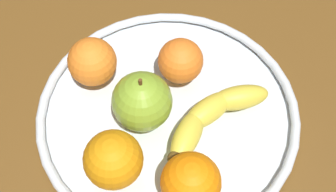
{
  "coord_description": "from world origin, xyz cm",
  "views": [
    {
      "loc": [
        23.85,
        20.65,
        52.87
      ],
      "look_at": [
        0.0,
        0.0,
        4.8
      ],
      "focal_mm": 49.64,
      "sensor_mm": 36.0,
      "label": 1
    }
  ],
  "objects_px": {
    "orange_back_left": "(191,182)",
    "orange_front_left": "(92,62)",
    "orange_back_right": "(113,160)",
    "apple": "(142,101)",
    "orange_front_right": "(181,61)",
    "banana": "(211,116)",
    "fruit_bowl": "(168,112)"
  },
  "relations": [
    {
      "from": "fruit_bowl",
      "to": "apple",
      "type": "xyz_separation_m",
      "value": [
        0.03,
        -0.02,
        0.05
      ]
    },
    {
      "from": "apple",
      "to": "orange_back_left",
      "type": "distance_m",
      "value": 0.12
    },
    {
      "from": "orange_back_right",
      "to": "fruit_bowl",
      "type": "bearing_deg",
      "value": -173.92
    },
    {
      "from": "orange_front_right",
      "to": "orange_front_left",
      "type": "distance_m",
      "value": 0.11
    },
    {
      "from": "orange_front_right",
      "to": "apple",
      "type": "bearing_deg",
      "value": 5.62
    },
    {
      "from": "banana",
      "to": "orange_back_left",
      "type": "relative_size",
      "value": 2.52
    },
    {
      "from": "orange_back_left",
      "to": "orange_back_right",
      "type": "bearing_deg",
      "value": -66.34
    },
    {
      "from": "orange_back_right",
      "to": "apple",
      "type": "bearing_deg",
      "value": -160.81
    },
    {
      "from": "apple",
      "to": "orange_back_left",
      "type": "xyz_separation_m",
      "value": [
        0.04,
        0.11,
        -0.0
      ]
    },
    {
      "from": "fruit_bowl",
      "to": "orange_front_right",
      "type": "xyz_separation_m",
      "value": [
        -0.05,
        -0.02,
        0.04
      ]
    },
    {
      "from": "banana",
      "to": "orange_front_right",
      "type": "height_order",
      "value": "orange_front_right"
    },
    {
      "from": "apple",
      "to": "orange_back_left",
      "type": "relative_size",
      "value": 1.22
    },
    {
      "from": "orange_front_left",
      "to": "orange_back_left",
      "type": "bearing_deg",
      "value": 77.26
    },
    {
      "from": "fruit_bowl",
      "to": "orange_front_right",
      "type": "relative_size",
      "value": 5.7
    },
    {
      "from": "fruit_bowl",
      "to": "apple",
      "type": "height_order",
      "value": "apple"
    },
    {
      "from": "apple",
      "to": "orange_back_right",
      "type": "xyz_separation_m",
      "value": [
        0.08,
        0.03,
        -0.0
      ]
    },
    {
      "from": "orange_front_right",
      "to": "orange_front_left",
      "type": "xyz_separation_m",
      "value": [
        0.08,
        -0.08,
        0.0
      ]
    },
    {
      "from": "apple",
      "to": "orange_front_left",
      "type": "height_order",
      "value": "apple"
    },
    {
      "from": "banana",
      "to": "apple",
      "type": "distance_m",
      "value": 0.09
    },
    {
      "from": "orange_back_left",
      "to": "orange_back_right",
      "type": "xyz_separation_m",
      "value": [
        0.04,
        -0.08,
        0.0
      ]
    },
    {
      "from": "orange_back_right",
      "to": "banana",
      "type": "bearing_deg",
      "value": 161.71
    },
    {
      "from": "orange_front_left",
      "to": "orange_back_right",
      "type": "xyz_separation_m",
      "value": [
        0.08,
        0.12,
        0.0
      ]
    },
    {
      "from": "banana",
      "to": "orange_back_right",
      "type": "distance_m",
      "value": 0.14
    },
    {
      "from": "apple",
      "to": "orange_front_right",
      "type": "bearing_deg",
      "value": -174.38
    },
    {
      "from": "orange_front_right",
      "to": "fruit_bowl",
      "type": "bearing_deg",
      "value": 24.3
    },
    {
      "from": "orange_back_right",
      "to": "orange_front_left",
      "type": "bearing_deg",
      "value": -124.52
    },
    {
      "from": "apple",
      "to": "orange_front_left",
      "type": "xyz_separation_m",
      "value": [
        -0.0,
        -0.09,
        -0.01
      ]
    },
    {
      "from": "apple",
      "to": "orange_back_left",
      "type": "height_order",
      "value": "apple"
    },
    {
      "from": "banana",
      "to": "orange_front_right",
      "type": "relative_size",
      "value": 2.85
    },
    {
      "from": "orange_front_left",
      "to": "orange_back_right",
      "type": "distance_m",
      "value": 0.15
    },
    {
      "from": "orange_back_left",
      "to": "apple",
      "type": "bearing_deg",
      "value": -110.39
    },
    {
      "from": "orange_back_left",
      "to": "orange_front_left",
      "type": "xyz_separation_m",
      "value": [
        -0.05,
        -0.2,
        -0.0
      ]
    }
  ]
}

